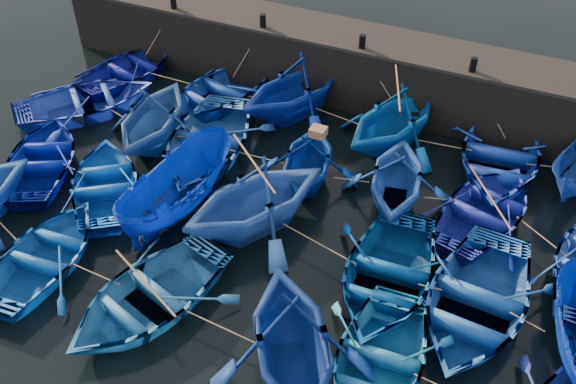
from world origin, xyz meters
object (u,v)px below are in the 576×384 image
at_px(boat_0, 129,69).
at_px(wooden_crate, 318,132).
at_px(boat_8, 206,142).
at_px(boat_13, 43,159).

distance_m(boat_0, wooden_crate, 10.28).
distance_m(boat_8, wooden_crate, 4.41).
bearing_deg(boat_8, wooden_crate, -10.68).
height_order(boat_0, boat_8, boat_8).
bearing_deg(wooden_crate, boat_0, 162.08).
distance_m(boat_13, wooden_crate, 9.45).
relative_size(boat_0, boat_8, 0.83).
bearing_deg(boat_13, wooden_crate, 171.63).
xyz_separation_m(boat_8, boat_13, (-4.64, -3.01, -0.10)).
relative_size(boat_8, boat_13, 1.20).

